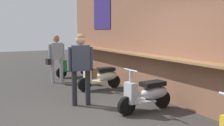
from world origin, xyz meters
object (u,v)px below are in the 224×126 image
(scooter_green, at_px, (76,67))
(scooter_silver, at_px, (148,94))
(shopper_browsing, at_px, (56,54))
(scooter_cream, at_px, (102,76))
(shopper_with_handbag, at_px, (81,62))

(scooter_green, distance_m, scooter_silver, 4.69)
(shopper_browsing, bearing_deg, scooter_green, 123.24)
(scooter_cream, distance_m, shopper_browsing, 1.97)
(scooter_silver, xyz_separation_m, shopper_browsing, (-3.96, -0.95, 0.60))
(scooter_silver, height_order, shopper_browsing, shopper_browsing)
(scooter_green, xyz_separation_m, scooter_cream, (2.35, 0.00, 0.00))
(scooter_silver, bearing_deg, scooter_cream, -92.84)
(shopper_with_handbag, bearing_deg, scooter_green, -2.74)
(scooter_green, height_order, shopper_browsing, shopper_browsing)
(scooter_green, bearing_deg, shopper_with_handbag, 70.25)
(scooter_silver, bearing_deg, scooter_green, -92.84)
(scooter_cream, bearing_deg, scooter_silver, 89.68)
(scooter_cream, relative_size, shopper_browsing, 0.86)
(shopper_with_handbag, relative_size, shopper_browsing, 1.04)
(scooter_silver, distance_m, shopper_browsing, 4.11)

